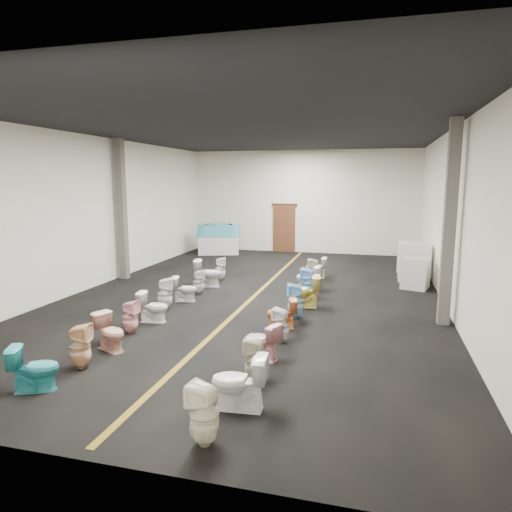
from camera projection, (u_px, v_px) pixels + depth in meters
The scene contains 39 objects.
floor at pixel (256, 294), 12.90m from camera, with size 16.00×16.00×0.00m, color black.
ceiling at pixel (256, 131), 12.16m from camera, with size 16.00×16.00×0.00m, color black.
wall_back at pixel (302, 202), 20.16m from camera, with size 10.00×10.00×0.00m, color silver.
wall_front at pixel (66, 269), 4.90m from camera, with size 10.00×10.00×0.00m, color silver.
wall_left at pixel (97, 212), 13.80m from camera, with size 16.00×16.00×0.00m, color silver.
wall_right at pixel (451, 219), 11.26m from camera, with size 16.00×16.00×0.00m, color silver.
aisle_stripe at pixel (256, 294), 12.90m from camera, with size 0.12×15.60×0.01m, color #7D5F12.
back_door at pixel (284, 229), 20.50m from camera, with size 1.00×0.10×2.10m, color #562D19.
door_frame at pixel (284, 205), 20.33m from camera, with size 1.15×0.08×0.10m, color #331C11.
column_left at pixel (122, 210), 14.69m from camera, with size 0.25×0.25×4.50m, color #59544C.
column_right at pixel (449, 224), 9.90m from camera, with size 0.25×0.25×4.50m, color #59544C.
display_table at pixel (219, 245), 19.97m from camera, with size 1.74×0.87×0.77m, color silver.
bathtub at pixel (218, 230), 19.85m from camera, with size 1.81×1.00×0.55m.
appliance_crate_a at pixel (415, 273), 13.56m from camera, with size 0.72×0.72×0.92m, color beige.
appliance_crate_b at pixel (413, 262), 14.64m from camera, with size 0.89×0.89×1.22m, color silver.
appliance_crate_c at pixel (410, 262), 15.94m from camera, with size 0.66×0.66×0.75m, color silver.
appliance_crate_d at pixel (407, 252), 17.51m from camera, with size 0.65×0.65×0.93m, color beige.
toilet_left_0 at pixel (35, 368), 6.95m from camera, with size 0.40×0.71×0.72m, color teal.
toilet_left_1 at pixel (80, 346), 7.77m from camera, with size 0.36×0.36×0.79m, color #DFAB7E.
toilet_left_2 at pixel (110, 332), 8.62m from camera, with size 0.40×0.70×0.71m, color #DB9E88.
toilet_left_3 at pixel (130, 317), 9.57m from camera, with size 0.32×0.33×0.71m, color #F0ABAC.
toilet_left_4 at pixel (153, 307), 10.36m from camera, with size 0.39×0.68×0.70m, color white.
toilet_left_5 at pixel (165, 294), 11.33m from camera, with size 0.36×0.37×0.81m, color silver.
toilet_left_6 at pixel (185, 289), 12.13m from camera, with size 0.37×0.66×0.67m, color silver.
toilet_left_7 at pixel (199, 282), 12.91m from camera, with size 0.31×0.32×0.69m, color silver.
toilet_left_8 at pixel (208, 273), 13.82m from camera, with size 0.46×0.81×0.83m, color silver.
toilet_left_9 at pixel (220, 269), 14.63m from camera, with size 0.34×0.35×0.76m, color white.
toilet_right_0 at pixel (204, 415), 5.49m from camera, with size 0.36×0.37×0.80m, color beige.
toilet_right_1 at pixel (239, 382), 6.37m from camera, with size 0.45×0.79×0.81m, color white.
toilet_right_2 at pixel (255, 360), 7.26m from camera, with size 0.33×0.34×0.73m, color beige.
toilet_right_3 at pixel (263, 341), 8.20m from camera, with size 0.38×0.67×0.69m, color #E7A4A7.
toilet_right_4 at pixel (281, 325), 9.03m from camera, with size 0.32×0.32×0.70m, color silver.
toilet_right_5 at pixel (282, 313), 9.92m from camera, with size 0.37×0.65×0.66m, color orange.
toilet_right_6 at pixel (296, 301), 10.63m from camera, with size 0.37×0.38×0.83m, color #7AC1E6.
toilet_right_7 at pixel (304, 291), 11.54m from camera, with size 0.47×0.82×0.83m, color #EDD857.
toilet_right_8 at pixel (308, 283), 12.37m from camera, with size 0.39×0.39×0.86m, color #7BBBEF.
toilet_right_9 at pixel (309, 278), 13.31m from camera, with size 0.42×0.74×0.76m, color white.
toilet_right_10 at pixel (314, 271), 14.17m from camera, with size 0.36×0.37×0.80m, color beige.
toilet_right_11 at pixel (316, 267), 15.07m from camera, with size 0.39×0.68×0.70m, color white.
Camera 1 is at (3.22, -12.13, 3.19)m, focal length 32.00 mm.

